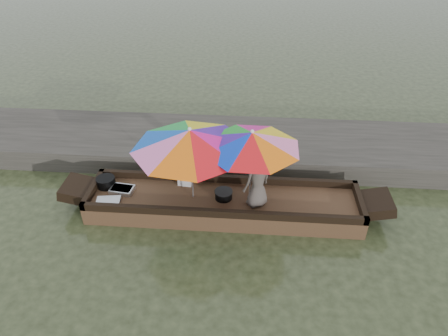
# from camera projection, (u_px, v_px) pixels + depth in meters

# --- Properties ---
(water) EXTENTS (80.00, 80.00, 0.00)m
(water) POSITION_uv_depth(u_px,v_px,m) (224.00, 212.00, 8.06)
(water) COLOR #262D18
(water) RESTS_ON ground
(dock) EXTENTS (22.00, 2.20, 0.50)m
(dock) POSITION_uv_depth(u_px,v_px,m) (231.00, 145.00, 9.74)
(dock) COLOR #2D2B26
(dock) RESTS_ON ground
(boat_hull) EXTENTS (5.36, 1.20, 0.35)m
(boat_hull) POSITION_uv_depth(u_px,v_px,m) (224.00, 205.00, 7.96)
(boat_hull) COLOR #3C2418
(boat_hull) RESTS_ON water
(cooking_pot) EXTENTS (0.38, 0.38, 0.20)m
(cooking_pot) POSITION_uv_depth(u_px,v_px,m) (106.00, 182.00, 8.14)
(cooking_pot) COLOR black
(cooking_pot) RESTS_ON boat_hull
(tray_crayfish) EXTENTS (0.49, 0.37, 0.09)m
(tray_crayfish) POSITION_uv_depth(u_px,v_px,m) (122.00, 190.00, 8.02)
(tray_crayfish) COLOR silver
(tray_crayfish) RESTS_ON boat_hull
(tray_scallop) EXTENTS (0.49, 0.38, 0.06)m
(tray_scallop) POSITION_uv_depth(u_px,v_px,m) (108.00, 202.00, 7.72)
(tray_scallop) COLOR silver
(tray_scallop) RESTS_ON boat_hull
(charcoal_grill) EXTENTS (0.33, 0.33, 0.16)m
(charcoal_grill) POSITION_uv_depth(u_px,v_px,m) (224.00, 195.00, 7.82)
(charcoal_grill) COLOR black
(charcoal_grill) RESTS_ON boat_hull
(supply_bag) EXTENTS (0.30, 0.24, 0.26)m
(supply_bag) POSITION_uv_depth(u_px,v_px,m) (185.00, 178.00, 8.20)
(supply_bag) COLOR silver
(supply_bag) RESTS_ON boat_hull
(vendor) EXTENTS (0.66, 0.63, 1.14)m
(vendor) POSITION_uv_depth(u_px,v_px,m) (257.00, 180.00, 7.39)
(vendor) COLOR #4F463F
(vendor) RESTS_ON boat_hull
(umbrella_bow) EXTENTS (2.67, 2.67, 1.55)m
(umbrella_bow) POSITION_uv_depth(u_px,v_px,m) (191.00, 164.00, 7.47)
(umbrella_bow) COLOR #4914A5
(umbrella_bow) RESTS_ON boat_hull
(umbrella_stern) EXTENTS (2.33, 2.33, 1.55)m
(umbrella_stern) POSITION_uv_depth(u_px,v_px,m) (251.00, 167.00, 7.40)
(umbrella_stern) COLOR yellow
(umbrella_stern) RESTS_ON boat_hull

